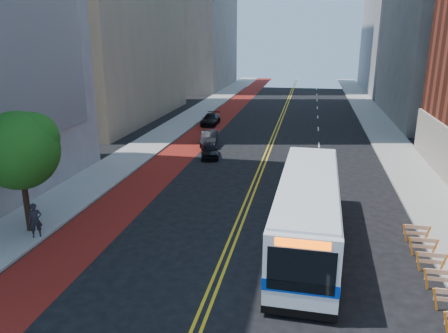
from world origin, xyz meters
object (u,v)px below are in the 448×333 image
Objects in this scene: transit_bus at (308,210)px; pedestrian at (35,220)px; car_b at (209,138)px; street_tree at (20,147)px; car_c at (211,119)px; car_a at (210,150)px.

transit_bus is 7.11× the size of pedestrian.
transit_bus is at bearing -26.33° from pedestrian.
transit_bus is 22.53m from car_b.
transit_bus is at bearing -72.68° from car_b.
car_c is at bearing 84.64° from street_tree.
street_tree reaches higher than car_c.
car_a is (6.24, 17.34, -4.26)m from street_tree.
street_tree is 3.54× the size of pedestrian.
car_b is (5.19, 21.76, -4.19)m from street_tree.
car_b reaches higher than car_a.
car_a is at bearing -85.58° from car_b.
car_a is 18.85m from pedestrian.
car_a is 4.54m from car_b.
street_tree reaches higher than transit_bus.
car_c is at bearing 50.80° from pedestrian.
transit_bus reaches higher than car_a.
car_b is 22.90m from pedestrian.
car_c is at bearing 113.11° from transit_bus.
car_b is at bearing 76.57° from street_tree.
car_b is 10.41m from car_c.
pedestrian is (-5.40, -18.06, 0.45)m from car_a.
pedestrian is at bearing -121.01° from car_a.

